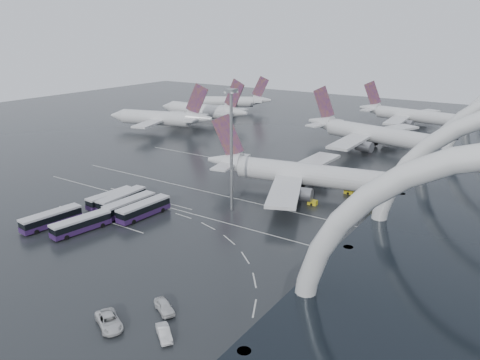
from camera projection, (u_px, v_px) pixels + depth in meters
The scene contains 27 objects.
ground at pixel (227, 219), 105.07m from camera, with size 420.00×420.00×0.00m, color black.
lane_marking_near at pixel (221, 222), 103.48m from camera, with size 120.00×0.25×0.01m, color beige.
lane_marking_mid at pixel (255, 203), 114.56m from camera, with size 120.00×0.25×0.01m, color beige.
lane_marking_far at pixel (305, 175), 136.71m from camera, with size 120.00×0.25×0.01m, color beige.
bus_bay_line_south at pixel (98, 219), 105.08m from camera, with size 28.00×0.25×0.01m, color beige.
bus_bay_line_north at pixel (149, 198), 117.74m from camera, with size 28.00×0.25×0.01m, color beige.
airliner_main at pixel (304, 175), 120.74m from camera, with size 56.52×48.88×19.21m.
airliner_gate_b at pixel (374, 134), 164.98m from camera, with size 58.30×51.63×20.33m.
airliner_gate_c at pixel (411, 116), 203.31m from camera, with size 51.36×46.89×18.31m.
jet_remote_west at pixel (162, 118), 193.91m from camera, with size 45.86×37.24×20.19m.
jet_remote_mid at pixel (204, 111), 210.42m from camera, with size 47.12×37.89×20.63m.
jet_remote_far at pixel (233, 102), 242.13m from camera, with size 37.98×31.12×17.85m.
bus_row_near_a at pixel (110, 198), 112.96m from camera, with size 3.66×12.56×3.05m.
bus_row_near_b at pixel (122, 200), 111.61m from camera, with size 3.64×13.73×3.35m.
bus_row_near_c at pixel (130, 205), 107.99m from camera, with size 3.68×13.72×3.35m.
bus_row_near_d at pixel (144, 209), 105.76m from camera, with size 3.86×13.84×3.37m.
bus_row_far_a at pixel (51, 219), 100.59m from camera, with size 4.42×13.43×3.25m.
bus_row_far_c at pixel (81, 224), 97.88m from camera, with size 4.78×13.17×3.17m.
van_curve_a at pixel (109, 321), 66.88m from camera, with size 2.89×6.26×1.74m, color silver.
van_curve_b at pixel (164, 306), 70.46m from camera, with size 1.98×4.92×1.68m, color silver.
van_curve_c at pixel (164, 333), 64.48m from camera, with size 1.59×4.55×1.50m, color silver.
floodlight_mast at pixel (231, 136), 104.78m from camera, with size 2.16×2.16×28.24m.
gse_cart_belly_a at pixel (372, 205), 111.23m from camera, with size 2.47×1.46×1.35m, color gold.
gse_cart_belly_b at pixel (370, 204), 112.27m from camera, with size 2.21×1.31×1.21m, color slate.
gse_cart_belly_c at pixel (312, 202), 113.27m from camera, with size 2.23×1.32×1.22m, color gold.
gse_cart_belly_d at pixel (386, 203), 113.00m from camera, with size 2.39×1.41×1.30m, color slate.
gse_cart_belly_e at pixel (349, 191), 120.89m from camera, with size 2.35×1.39×1.28m, color gold.
Camera 1 is at (56.48, -79.19, 40.78)m, focal length 35.00 mm.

